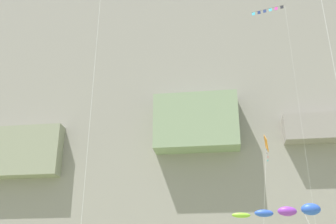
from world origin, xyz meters
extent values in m
cube|color=gray|center=(0.00, 66.56, 32.58)|extent=(180.00, 24.36, 65.16)
cube|color=gray|center=(-28.65, 53.36, 23.13)|extent=(13.37, 2.75, 8.37)
cube|color=gray|center=(0.00, 52.93, 26.54)|extent=(13.11, 4.05, 8.97)
cube|color=gray|center=(19.55, 53.18, 24.84)|extent=(12.72, 2.78, 4.12)
cylinder|color=silver|center=(-2.16, 9.13, 15.79)|extent=(0.97, 3.38, 31.35)
ellipsoid|color=blue|center=(7.98, 13.26, 6.04)|extent=(1.00, 0.65, 0.63)
ellipsoid|color=purple|center=(6.85, 13.35, 5.98)|extent=(0.99, 0.55, 0.52)
ellipsoid|color=blue|center=(5.72, 13.43, 5.92)|extent=(0.98, 0.44, 0.42)
ellipsoid|color=#8CCC33|center=(4.59, 13.52, 5.86)|extent=(0.96, 0.33, 0.31)
cylinder|color=black|center=(10.13, 34.78, 33.74)|extent=(3.95, 1.09, 0.02)
cube|color=black|center=(11.77, 34.33, 33.51)|extent=(0.38, 0.15, 0.41)
cube|color=#CC3399|center=(11.12, 34.51, 33.51)|extent=(0.37, 0.15, 0.41)
cube|color=#38B2D1|center=(10.46, 34.69, 33.51)|extent=(0.37, 0.15, 0.41)
cube|color=navy|center=(9.80, 34.87, 33.51)|extent=(0.37, 0.13, 0.41)
cube|color=navy|center=(9.14, 35.05, 33.51)|extent=(0.37, 0.15, 0.41)
cube|color=#38B2D1|center=(8.48, 35.22, 33.51)|extent=(0.37, 0.14, 0.41)
cylinder|color=silver|center=(12.06, 33.42, 16.93)|extent=(0.10, 1.67, 33.62)
cube|color=orange|center=(7.57, 26.47, 13.91)|extent=(0.32, 1.53, 1.50)
cylinder|color=black|center=(7.57, 26.47, 13.91)|extent=(0.36, 0.10, 1.21)
cube|color=navy|center=(7.54, 26.47, 13.34)|extent=(0.07, 0.18, 0.09)
cube|color=black|center=(7.54, 26.47, 13.03)|extent=(0.03, 0.18, 0.09)
cube|color=red|center=(7.60, 26.47, 12.71)|extent=(0.05, 0.18, 0.09)
cube|color=teal|center=(7.55, 26.47, 12.40)|extent=(0.07, 0.18, 0.09)
cylinder|color=silver|center=(6.60, 24.56, 6.92)|extent=(1.94, 3.84, 13.60)
camera|label=1|loc=(3.82, -8.34, 2.37)|focal=44.96mm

